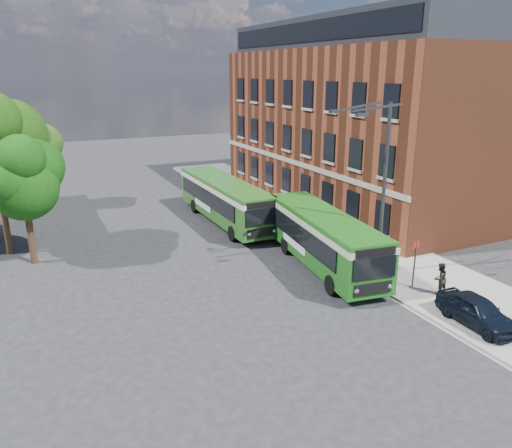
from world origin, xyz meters
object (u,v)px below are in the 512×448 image
bus_rear (224,197)px  parked_car (477,311)px  bus_front (323,235)px  street_lamp (378,188)px

bus_rear → parked_car: bus_rear is taller
bus_front → bus_rear: size_ratio=0.89×
bus_front → parked_car: 8.99m
parked_car → bus_front: bearing=105.8°
street_lamp → parked_car: 7.53m
bus_rear → parked_car: size_ratio=3.29×
street_lamp → bus_rear: bearing=104.7°
street_lamp → bus_front: size_ratio=0.82×
street_lamp → bus_rear: 13.38m
street_lamp → bus_front: street_lamp is taller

